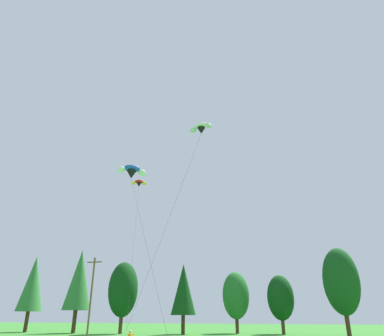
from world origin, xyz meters
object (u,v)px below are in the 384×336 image
object	(u,v)px
parafoil_kite_far_red_yellow	(139,183)
parafoil_kite_high_white	(201,128)
utility_pole	(91,294)
parafoil_kite_mid_blue_white	(132,172)

from	to	relation	value
parafoil_kite_far_red_yellow	parafoil_kite_high_white	bearing A→B (deg)	-42.66
parafoil_kite_high_white	parafoil_kite_far_red_yellow	bearing A→B (deg)	137.34
parafoil_kite_high_white	parafoil_kite_far_red_yellow	distance (m)	16.89
parafoil_kite_high_white	utility_pole	bearing A→B (deg)	150.49
parafoil_kite_high_white	parafoil_kite_mid_blue_white	xyz separation A→B (m)	(-8.00, -0.97, -5.09)
parafoil_kite_mid_blue_white	parafoil_kite_far_red_yellow	xyz separation A→B (m)	(-4.35, 12.35, 3.32)
parafoil_kite_high_white	parafoil_kite_mid_blue_white	world-z (taller)	parafoil_kite_high_white
parafoil_kite_mid_blue_white	utility_pole	bearing A→B (deg)	131.48
parafoil_kite_high_white	parafoil_kite_far_red_yellow	size ratio (longest dim) A/B	1.06
parafoil_kite_mid_blue_white	parafoil_kite_far_red_yellow	distance (m)	13.51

